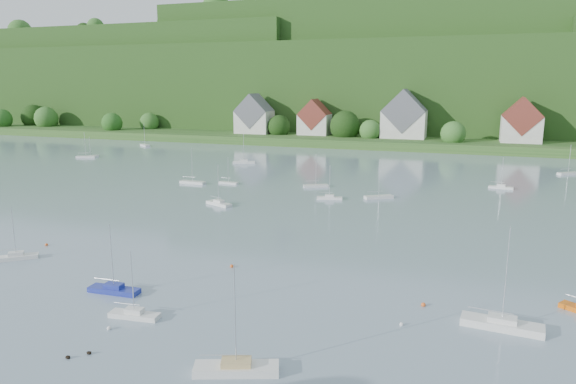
{
  "coord_description": "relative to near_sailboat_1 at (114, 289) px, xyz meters",
  "views": [
    {
      "loc": [
        29.0,
        -11.14,
        22.99
      ],
      "look_at": [
        -1.18,
        75.0,
        4.0
      ],
      "focal_mm": 32.66,
      "sensor_mm": 36.0,
      "label": 1
    }
  ],
  "objects": [
    {
      "name": "duck_pair",
      "position": [
        6.0,
        -12.67,
        -0.32
      ],
      "size": [
        1.69,
        1.5,
        0.34
      ],
      "color": "black",
      "rests_on": "ground"
    },
    {
      "name": "near_sailboat_4",
      "position": [
        40.56,
        4.94,
        0.06
      ],
      "size": [
        7.64,
        2.78,
        10.09
      ],
      "rotation": [
        0.0,
        0.0,
        -0.09
      ],
      "color": "silver",
      "rests_on": "ground"
    },
    {
      "name": "far_shore_strip",
      "position": [
        7.6,
        165.61,
        1.07
      ],
      "size": [
        600.0,
        60.0,
        3.0
      ],
      "primitive_type": "cube",
      "color": "#29521F",
      "rests_on": "ground"
    },
    {
      "name": "village_building_0",
      "position": [
        -47.4,
        152.61,
        9.08
      ],
      "size": [
        14.0,
        10.4,
        16.0
      ],
      "color": "beige",
      "rests_on": "far_shore_strip"
    },
    {
      "name": "mooring_buoy_5",
      "position": [
        -20.34,
        11.29,
        -0.43
      ],
      "size": [
        0.44,
        0.44,
        0.44
      ],
      "primitive_type": "sphere",
      "color": "orange",
      "rests_on": "ground"
    },
    {
      "name": "mooring_buoy_1",
      "position": [
        5.26,
        -7.66,
        -0.43
      ],
      "size": [
        0.45,
        0.45,
        0.45
      ],
      "primitive_type": "sphere",
      "color": "silver",
      "rests_on": "ground"
    },
    {
      "name": "near_sailboat_6",
      "position": [
        -19.53,
        5.19,
        -0.02
      ],
      "size": [
        5.12,
        4.53,
        7.24
      ],
      "rotation": [
        0.0,
        0.0,
        0.68
      ],
      "color": "silver",
      "rests_on": "ground"
    },
    {
      "name": "near_sailboat_1",
      "position": [
        0.0,
        0.0,
        0.0
      ],
      "size": [
        5.99,
        1.96,
        7.98
      ],
      "rotation": [
        0.0,
        0.0,
        0.05
      ],
      "color": "#202C96",
      "rests_on": "ground"
    },
    {
      "name": "village_building_2",
      "position": [
        12.6,
        153.61,
        9.84
      ],
      "size": [
        16.0,
        11.44,
        18.0
      ],
      "color": "beige",
      "rests_on": "far_shore_strip"
    },
    {
      "name": "forested_ridge",
      "position": [
        7.99,
        234.17,
        22.45
      ],
      "size": [
        620.0,
        181.22,
        69.89
      ],
      "color": "#1A3E13",
      "rests_on": "ground"
    },
    {
      "name": "mooring_buoy_4",
      "position": [
        31.45,
        2.43,
        -0.43
      ],
      "size": [
        0.41,
        0.41,
        0.41
      ],
      "primitive_type": "sphere",
      "color": "silver",
      "rests_on": "ground"
    },
    {
      "name": "mooring_buoy_3",
      "position": [
        8.86,
        11.9,
        -0.43
      ],
      "size": [
        0.47,
        0.47,
        0.47
      ],
      "primitive_type": "sphere",
      "color": "orange",
      "rests_on": "ground"
    },
    {
      "name": "mooring_buoy_2",
      "position": [
        33.03,
        7.78,
        -0.43
      ],
      "size": [
        0.5,
        0.5,
        0.5
      ],
      "primitive_type": "sphere",
      "color": "orange",
      "rests_on": "ground"
    },
    {
      "name": "village_building_3",
      "position": [
        52.6,
        151.61,
        9.0
      ],
      "size": [
        13.0,
        10.4,
        15.5
      ],
      "color": "beige",
      "rests_on": "far_shore_strip"
    },
    {
      "name": "far_sailboat_cluster",
      "position": [
        21.45,
        81.2,
        -0.06
      ],
      "size": [
        202.75,
        82.63,
        8.71
      ],
      "color": "silver",
      "rests_on": "ground"
    },
    {
      "name": "near_sailboat_2",
      "position": [
        19.91,
        -10.57,
        0.04
      ],
      "size": [
        7.13,
        4.18,
        9.3
      ],
      "rotation": [
        0.0,
        0.0,
        0.35
      ],
      "color": "silver",
      "rests_on": "ground"
    },
    {
      "name": "village_building_1",
      "position": [
        -22.4,
        154.61,
        8.32
      ],
      "size": [
        12.0,
        9.36,
        14.0
      ],
      "color": "beige",
      "rests_on": "far_shore_strip"
    },
    {
      "name": "near_sailboat_3",
      "position": [
        6.0,
        -4.66,
        -0.03
      ],
      "size": [
        5.28,
        1.95,
        6.96
      ],
      "rotation": [
        0.0,
        0.0,
        0.1
      ],
      "color": "silver",
      "rests_on": "ground"
    }
  ]
}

